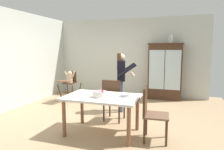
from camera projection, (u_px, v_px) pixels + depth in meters
ground_plane at (103, 118)px, 4.81m from camera, size 6.24×6.24×0.00m
wall_back at (129, 57)px, 7.12m from camera, size 5.32×0.06×2.70m
wall_left at (12, 60)px, 5.44m from camera, size 0.06×5.32×2.70m
china_cabinet at (165, 71)px, 6.54m from camera, size 1.11×0.48×1.83m
ceramic_vase at (171, 39)px, 6.37m from camera, size 0.13×0.13×0.27m
high_chair_with_toddler at (70, 80)px, 6.34m from camera, size 0.60×0.70×0.95m
adult_person at (121, 75)px, 5.23m from camera, size 0.60×0.59×1.53m
dining_table at (102, 101)px, 3.87m from camera, size 1.43×0.93×0.74m
birthday_cake at (100, 94)px, 3.78m from camera, size 0.28×0.28×0.19m
serving_bowl at (125, 95)px, 3.82m from camera, size 0.18×0.18×0.05m
dining_chair_far_side at (113, 97)px, 4.52m from camera, size 0.46×0.46×0.96m
dining_chair_right_end at (150, 110)px, 3.59m from camera, size 0.46×0.46×0.96m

